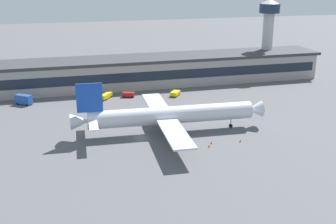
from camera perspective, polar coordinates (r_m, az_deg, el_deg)
ground_plane at (r=122.53m, az=-3.65°, el=-3.43°), size 600.00×600.00×0.00m
terminal_building at (r=176.23m, az=-7.54°, el=5.23°), size 181.23×19.33×11.64m
airliner at (r=124.33m, az=0.06°, el=-0.44°), size 57.41×49.25×16.19m
control_tower at (r=199.08m, az=13.28°, el=10.84°), size 9.04×9.04×33.82m
follow_me_car at (r=161.75m, az=-5.35°, el=2.38°), size 4.74×2.99×1.85m
pushback_tractor at (r=162.63m, az=0.96°, el=2.53°), size 4.95×5.40×1.75m
belt_loader at (r=160.62m, az=-8.27°, el=2.17°), size 5.37×6.36×1.95m
stair_truck at (r=160.12m, az=-18.72°, el=1.63°), size 6.23×5.55×3.55m
traffic_cone_0 at (r=118.48m, az=5.84°, el=-4.09°), size 0.58×0.58×0.73m
traffic_cone_1 at (r=120.77m, az=9.67°, el=-3.82°), size 0.57×0.57×0.71m
traffic_cone_2 at (r=116.27m, az=5.53°, el=-4.53°), size 0.57×0.57×0.71m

